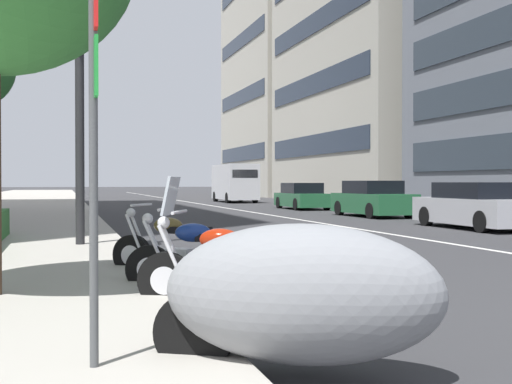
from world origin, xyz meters
TOP-DOWN VIEW (x-y plane):
  - lane_centre_stripe at (35.00, 0.00)m, footprint 110.00×0.16m
  - motorcycle_far_end_row at (0.36, 6.87)m, footprint 1.65×2.14m
  - motorcycle_by_sign_pole at (3.00, 6.70)m, footprint 1.04×2.06m
  - motorcycle_nearest_camera at (4.23, 6.75)m, footprint 0.78×2.01m
  - motorcycle_second_in_row at (5.59, 6.88)m, footprint 1.36×1.82m
  - car_approaching_light at (13.21, -3.53)m, footprint 4.68×1.96m
  - car_lead_in_lane at (20.43, -3.64)m, footprint 4.40×1.95m
  - car_mid_block_traffic at (28.27, -3.47)m, footprint 4.46×1.88m
  - delivery_van_ahead at (40.75, -3.04)m, footprint 5.82×2.18m
  - parking_sign_by_curb at (0.57, 8.27)m, footprint 0.32×0.06m

SIDE VIEW (x-z plane):
  - lane_centre_stripe at x=35.00m, z-range 0.00..0.01m
  - motorcycle_nearest_camera at x=4.23m, z-range -0.13..0.94m
  - motorcycle_second_in_row at x=5.59m, z-range -0.13..0.95m
  - motorcycle_by_sign_pole at x=3.00m, z-range -0.30..1.17m
  - motorcycle_far_end_row at x=0.36m, z-range 0.05..1.16m
  - car_mid_block_traffic at x=28.27m, z-range -0.04..1.33m
  - car_approaching_light at x=13.21m, z-range -0.03..1.37m
  - car_lead_in_lane at x=20.43m, z-range -0.04..1.43m
  - delivery_van_ahead at x=40.75m, z-range 0.09..2.74m
  - parking_sign_by_curb at x=0.57m, z-range 0.49..3.21m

